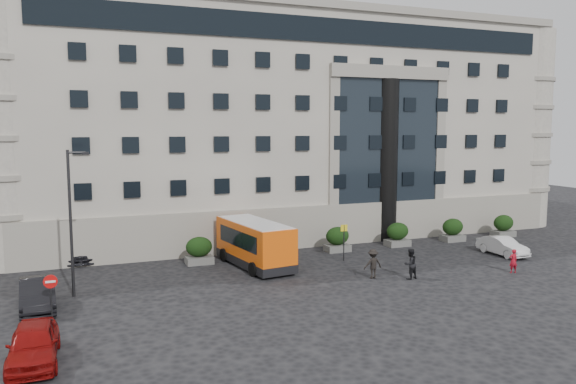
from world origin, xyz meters
The scene contains 22 objects.
ground centered at (0.00, 0.00, 0.00)m, with size 120.00×120.00×0.00m, color black.
civic_building centered at (6.00, 22.00, 9.00)m, with size 44.00×24.00×18.00m, color gray.
entrance_column centered at (12.00, 10.30, 6.50)m, with size 1.80×1.80×13.00m, color black.
hedge_a centered at (-4.00, 7.80, 0.93)m, with size 1.80×1.26×1.84m.
hedge_b centered at (1.20, 7.80, 0.93)m, with size 1.80×1.26×1.84m.
hedge_c centered at (6.40, 7.80, 0.93)m, with size 1.80×1.26×1.84m.
hedge_d centered at (11.60, 7.80, 0.93)m, with size 1.80×1.26×1.84m.
hedge_e centered at (16.80, 7.80, 0.93)m, with size 1.80×1.26×1.84m.
hedge_f centered at (22.00, 7.80, 0.93)m, with size 1.80×1.26×1.84m.
street_lamp centered at (-11.94, 3.00, 4.37)m, with size 1.16×0.18×8.00m.
bus_stop_sign centered at (5.50, 5.00, 1.73)m, with size 0.50×0.08×2.52m.
no_entry_sign centered at (-13.00, -1.04, 1.65)m, with size 0.64×0.16×2.32m.
minibus centered at (-0.72, 5.76, 1.65)m, with size 3.50×7.46×3.00m.
red_truck centered at (-11.93, 14.74, 1.34)m, with size 2.98×5.17×2.62m.
parked_car_a centered at (-13.55, -5.73, 0.78)m, with size 1.83×4.56×1.55m, color maroon.
parked_car_b centered at (-13.72, 1.42, 0.78)m, with size 1.64×4.71×1.55m, color black.
parked_car_c centered at (-11.50, 12.00, 0.72)m, with size 2.02×4.98×1.45m, color black.
parked_car_d centered at (-11.50, 12.55, 0.69)m, with size 2.28×4.95×1.38m, color black.
white_taxi centered at (16.97, 2.35, 0.66)m, with size 1.41×4.03×1.33m, color silver.
pedestrian_a centered at (14.00, -1.85, 0.76)m, with size 0.56×0.37×1.53m, color #A5101F.
pedestrian_b centered at (7.10, -0.69, 0.94)m, with size 0.91×0.71×1.87m, color black.
pedestrian_c centered at (5.08, 0.30, 0.90)m, with size 1.17×0.67×1.81m, color black.
Camera 1 is at (-12.00, -28.96, 9.19)m, focal length 35.00 mm.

